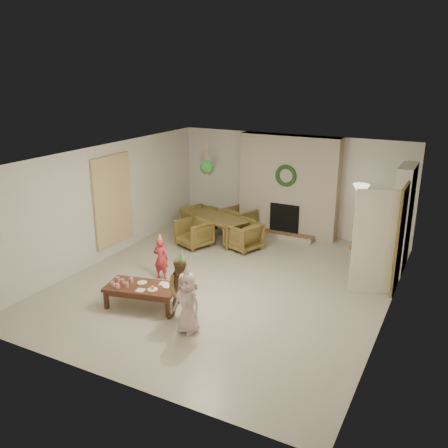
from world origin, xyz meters
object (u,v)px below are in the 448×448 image
Objects in this scene: coffee_table_top at (142,287)px; dining_chair_left at (199,220)px; child_plaid at (182,289)px; child_pink at (187,303)px; dining_table at (218,228)px; dining_chair_near at (194,233)px; dining_chair_right at (243,236)px; child_red at (161,259)px; dining_chair_far at (239,220)px.

dining_chair_left is at bearing 93.23° from coffee_table_top.
coffee_table_top is 0.92m from child_plaid.
dining_table is at bearing 121.56° from child_pink.
dining_chair_right is at bearing 38.66° from dining_chair_near.
child_red is (-0.76, -2.24, 0.10)m from dining_chair_right.
child_plaid is 0.39m from child_pink.
dining_table is at bearing -90.00° from dining_chair_right.
dining_chair_left is (-0.95, -0.42, 0.00)m from dining_chair_far.
dining_chair_right is at bearing 0.00° from dining_table.
dining_chair_near is 1.00× the size of dining_chair_left.
child_red is at bearing 95.12° from coffee_table_top.
dining_chair_far is at bearing -128.66° from dining_chair_right.
dining_chair_far is at bearing -100.93° from child_red.
child_pink is at bearing -69.56° from child_plaid.
dining_chair_near is at bearing 94.42° from child_plaid.
dining_chair_far is at bearing -45.00° from dining_chair_left.
child_pink reaches higher than dining_chair_far.
dining_chair_right is at bearing 111.34° from child_pink.
child_red reaches higher than dining_table.
dining_chair_near is at bearing 129.04° from child_pink.
dining_table is 2.34× the size of dining_chair_far.
dining_chair_near is at bearing -87.07° from child_red.
child_pink is (0.27, -0.28, -0.05)m from child_plaid.
dining_table is 2.34× the size of dining_chair_left.
dining_table is 2.34× the size of dining_chair_right.
dining_chair_near is 1.92m from child_red.
child_plaid is at bearing 29.38° from dining_chair_right.
dining_chair_right is 3.48m from child_plaid.
dining_chair_far is at bearing 90.00° from dining_chair_near.
dining_chair_near is (-0.26, -0.69, 0.03)m from dining_table.
dining_chair_right is 0.84× the size of child_red.
dining_table is 4.01m from child_plaid.
dining_chair_left is 0.64× the size of child_plaid.
coffee_table_top is 1.23m from child_pink.
dining_chair_near is 1.18m from dining_chair_right.
dining_chair_near and dining_chair_right have the same top height.
dining_table is at bearing -90.00° from dining_chair_left.
dining_chair_left is (-0.42, 0.95, 0.00)m from dining_chair_near.
dining_chair_left reaches higher than dining_table.
dining_chair_near is 0.57× the size of coffee_table_top.
dining_chair_far and dining_chair_left have the same top height.
dining_table is 1.97× the size of child_red.
dining_chair_right is at bearing -90.00° from dining_chair_left.
child_red reaches higher than coffee_table_top.
dining_table is at bearing -95.81° from child_red.
dining_chair_left and dining_chair_right have the same top height.
child_plaid is at bearing -18.61° from coffee_table_top.
child_red is (-0.17, -3.25, 0.10)m from dining_chair_far.
child_plaid is (1.63, -3.08, 0.23)m from dining_chair_near.
dining_table is 0.74m from dining_chair_left.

